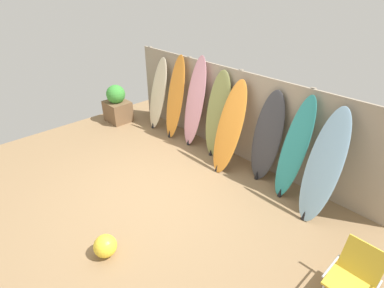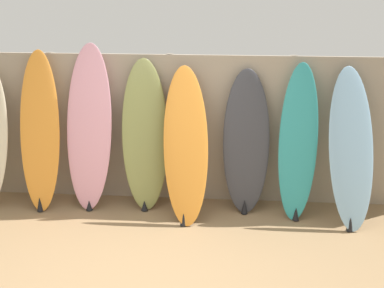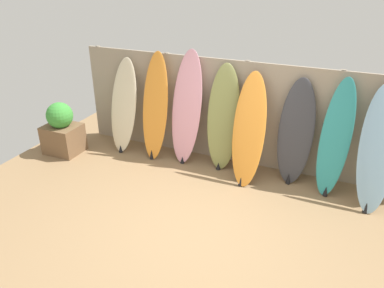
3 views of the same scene
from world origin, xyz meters
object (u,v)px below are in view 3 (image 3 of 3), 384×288
object	(u,v)px
surfboard_skyblue_7	(377,151)
surfboard_pink_2	(187,109)
planter_box	(62,130)
surfboard_olive_3	(223,118)
surfboard_orange_4	(249,130)
surfboard_teal_6	(335,139)
surfboard_cream_0	(124,106)
surfboard_charcoal_5	(296,133)
surfboard_orange_1	(155,108)

from	to	relation	value
surfboard_skyblue_7	surfboard_pink_2	bearing A→B (deg)	176.53
surfboard_pink_2	planter_box	bearing A→B (deg)	-163.68
surfboard_olive_3	surfboard_orange_4	world-z (taller)	surfboard_olive_3
surfboard_teal_6	surfboard_skyblue_7	size ratio (longest dim) A/B	1.02
planter_box	surfboard_pink_2	bearing A→B (deg)	16.32
surfboard_olive_3	planter_box	size ratio (longest dim) A/B	1.85
surfboard_pink_2	surfboard_skyblue_7	bearing A→B (deg)	-3.47
surfboard_olive_3	surfboard_teal_6	distance (m)	1.77
surfboard_cream_0	surfboard_charcoal_5	world-z (taller)	surfboard_cream_0
surfboard_pink_2	surfboard_charcoal_5	xyz separation A→B (m)	(1.84, 0.03, -0.14)
surfboard_pink_2	surfboard_charcoal_5	distance (m)	1.85
surfboard_cream_0	surfboard_pink_2	bearing A→B (deg)	2.26
surfboard_olive_3	planter_box	xyz separation A→B (m)	(-2.87, -0.67, -0.45)
surfboard_charcoal_5	surfboard_teal_6	xyz separation A→B (m)	(0.58, -0.09, 0.04)
surfboard_olive_3	planter_box	bearing A→B (deg)	-166.89
surfboard_cream_0	surfboard_orange_4	bearing A→B (deg)	-3.58
surfboard_orange_4	planter_box	distance (m)	3.42
surfboard_orange_1	surfboard_skyblue_7	size ratio (longest dim) A/B	1.08
surfboard_cream_0	planter_box	world-z (taller)	surfboard_cream_0
surfboard_cream_0	planter_box	distance (m)	1.22
surfboard_pink_2	surfboard_orange_4	bearing A→B (deg)	-9.74
surfboard_cream_0	surfboard_orange_1	xyz separation A→B (m)	(0.66, -0.01, 0.07)
surfboard_olive_3	surfboard_teal_6	bearing A→B (deg)	-2.47
surfboard_orange_4	surfboard_skyblue_7	xyz separation A→B (m)	(1.83, 0.02, 0.01)
surfboard_orange_4	surfboard_charcoal_5	xyz separation A→B (m)	(0.68, 0.23, -0.01)
surfboard_teal_6	planter_box	world-z (taller)	surfboard_teal_6
surfboard_teal_6	surfboard_cream_0	bearing A→B (deg)	179.88
surfboard_orange_4	surfboard_charcoal_5	world-z (taller)	surfboard_orange_4
surfboard_orange_1	planter_box	size ratio (longest dim) A/B	1.94
surfboard_orange_1	surfboard_skyblue_7	world-z (taller)	surfboard_orange_1
surfboard_orange_1	surfboard_pink_2	world-z (taller)	surfboard_pink_2
surfboard_cream_0	surfboard_orange_1	world-z (taller)	surfboard_orange_1
surfboard_olive_3	surfboard_skyblue_7	bearing A→B (deg)	-4.93
surfboard_orange_1	surfboard_cream_0	bearing A→B (deg)	178.74
surfboard_teal_6	surfboard_orange_1	bearing A→B (deg)	-179.87
surfboard_teal_6	planter_box	xyz separation A→B (m)	(-4.64, -0.59, -0.43)
surfboard_skyblue_7	planter_box	bearing A→B (deg)	-174.87
surfboard_cream_0	surfboard_skyblue_7	xyz separation A→B (m)	(4.23, -0.13, 0.01)
surfboard_teal_6	surfboard_olive_3	bearing A→B (deg)	177.53
surfboard_pink_2	planter_box	size ratio (longest dim) A/B	2.02
surfboard_orange_1	surfboard_skyblue_7	distance (m)	3.57
surfboard_pink_2	surfboard_orange_4	xyz separation A→B (m)	(1.16, -0.20, -0.12)
surfboard_orange_1	surfboard_orange_4	distance (m)	1.74
surfboard_cream_0	surfboard_olive_3	distance (m)	1.89
surfboard_cream_0	surfboard_pink_2	xyz separation A→B (m)	(1.24, 0.05, 0.12)
surfboard_cream_0	surfboard_teal_6	bearing A→B (deg)	-0.12
surfboard_pink_2	surfboard_skyblue_7	world-z (taller)	surfboard_pink_2
surfboard_orange_4	surfboard_pink_2	bearing A→B (deg)	170.26
surfboard_olive_3	surfboard_charcoal_5	xyz separation A→B (m)	(1.18, 0.01, -0.06)
surfboard_cream_0	surfboard_teal_6	size ratio (longest dim) A/B	0.97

